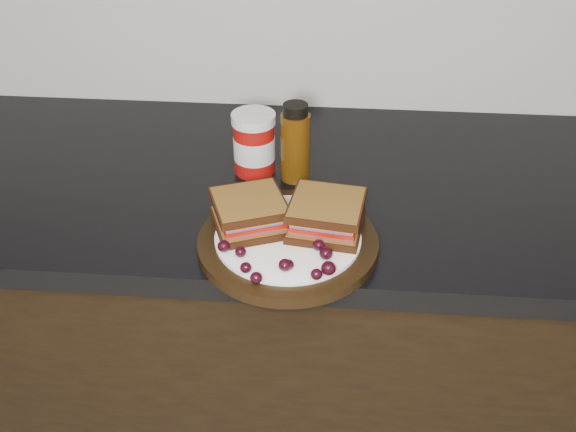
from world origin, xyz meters
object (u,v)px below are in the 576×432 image
(sandwich_left, at_px, (249,213))
(condiment_jar, at_px, (254,143))
(oil_bottle, at_px, (295,142))
(plate, at_px, (288,243))

(sandwich_left, relative_size, condiment_jar, 0.92)
(sandwich_left, distance_m, condiment_jar, 0.21)
(sandwich_left, xyz_separation_m, oil_bottle, (0.06, 0.19, 0.02))
(plate, xyz_separation_m, sandwich_left, (-0.06, 0.02, 0.04))
(condiment_jar, height_order, oil_bottle, oil_bottle)
(plate, xyz_separation_m, oil_bottle, (-0.00, 0.21, 0.06))
(sandwich_left, relative_size, oil_bottle, 0.74)
(plate, height_order, oil_bottle, oil_bottle)
(plate, distance_m, condiment_jar, 0.25)
(sandwich_left, xyz_separation_m, condiment_jar, (-0.02, 0.21, 0.01))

